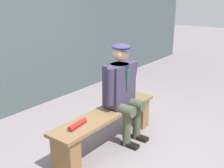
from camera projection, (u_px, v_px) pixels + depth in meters
The scene contains 5 objects.
ground_plane at pixel (107, 145), 3.72m from camera, with size 30.00×30.00×0.00m, color gray.
bench at pixel (107, 124), 3.62m from camera, with size 1.77×0.38×0.49m.
seated_man at pixel (122, 88), 3.67m from camera, with size 0.61×0.52×1.34m.
rolled_magazine at pixel (78, 124), 3.15m from camera, with size 0.06×0.06×0.29m, color #B21E1E.
stadium_wall at pixel (11, 45), 4.51m from camera, with size 12.00×0.24×2.29m, color #414E51.
Camera 1 is at (2.57, 2.03, 1.94)m, focal length 44.04 mm.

